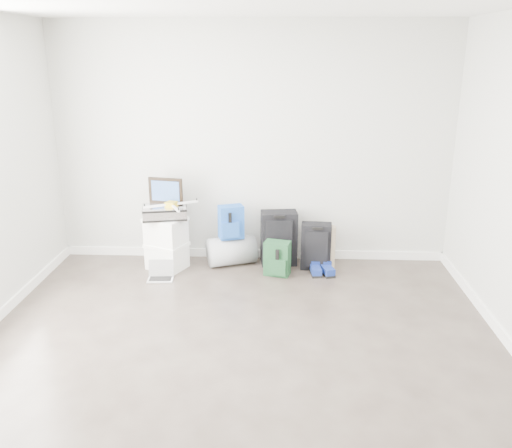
{
  "coord_description": "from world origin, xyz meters",
  "views": [
    {
      "loc": [
        0.32,
        -3.57,
        2.37
      ],
      "look_at": [
        0.07,
        1.9,
        0.61
      ],
      "focal_mm": 38.0,
      "sensor_mm": 36.0,
      "label": 1
    }
  ],
  "objects_px": {
    "boxes_stack": "(166,243)",
    "laptop": "(161,275)",
    "briefcase": "(165,212)",
    "duffel_bag": "(232,251)",
    "large_suitcase": "(279,238)",
    "carry_on": "(316,246)"
  },
  "relations": [
    {
      "from": "boxes_stack",
      "to": "duffel_bag",
      "type": "relative_size",
      "value": 1.11
    },
    {
      "from": "large_suitcase",
      "to": "carry_on",
      "type": "relative_size",
      "value": 1.19
    },
    {
      "from": "boxes_stack",
      "to": "carry_on",
      "type": "height_order",
      "value": "boxes_stack"
    },
    {
      "from": "large_suitcase",
      "to": "briefcase",
      "type": "bearing_deg",
      "value": -178.93
    },
    {
      "from": "large_suitcase",
      "to": "carry_on",
      "type": "xyz_separation_m",
      "value": [
        0.42,
        -0.12,
        -0.05
      ]
    },
    {
      "from": "briefcase",
      "to": "laptop",
      "type": "distance_m",
      "value": 0.69
    },
    {
      "from": "carry_on",
      "to": "duffel_bag",
      "type": "bearing_deg",
      "value": 179.47
    },
    {
      "from": "duffel_bag",
      "to": "boxes_stack",
      "type": "bearing_deg",
      "value": 170.39
    },
    {
      "from": "duffel_bag",
      "to": "carry_on",
      "type": "relative_size",
      "value": 1.02
    },
    {
      "from": "duffel_bag",
      "to": "carry_on",
      "type": "bearing_deg",
      "value": -25.17
    },
    {
      "from": "duffel_bag",
      "to": "laptop",
      "type": "height_order",
      "value": "duffel_bag"
    },
    {
      "from": "large_suitcase",
      "to": "duffel_bag",
      "type": "bearing_deg",
      "value": 177.15
    },
    {
      "from": "briefcase",
      "to": "duffel_bag",
      "type": "xyz_separation_m",
      "value": [
        0.72,
        0.14,
        -0.5
      ]
    },
    {
      "from": "boxes_stack",
      "to": "briefcase",
      "type": "distance_m",
      "value": 0.36
    },
    {
      "from": "briefcase",
      "to": "laptop",
      "type": "bearing_deg",
      "value": -104.02
    },
    {
      "from": "boxes_stack",
      "to": "laptop",
      "type": "bearing_deg",
      "value": -67.67
    },
    {
      "from": "large_suitcase",
      "to": "carry_on",
      "type": "distance_m",
      "value": 0.44
    },
    {
      "from": "briefcase",
      "to": "duffel_bag",
      "type": "bearing_deg",
      "value": -0.73
    },
    {
      "from": "boxes_stack",
      "to": "laptop",
      "type": "relative_size",
      "value": 2.11
    },
    {
      "from": "briefcase",
      "to": "duffel_bag",
      "type": "height_order",
      "value": "briefcase"
    },
    {
      "from": "duffel_bag",
      "to": "laptop",
      "type": "relative_size",
      "value": 1.89
    },
    {
      "from": "boxes_stack",
      "to": "laptop",
      "type": "distance_m",
      "value": 0.4
    }
  ]
}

